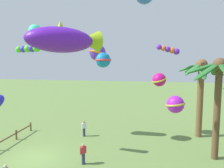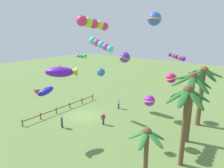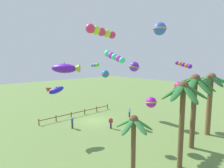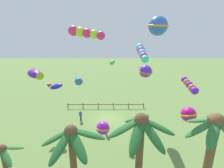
{
  "view_description": "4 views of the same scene",
  "coord_description": "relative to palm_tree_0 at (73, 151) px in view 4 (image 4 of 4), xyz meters",
  "views": [
    {
      "loc": [
        15.16,
        8.76,
        7.83
      ],
      "look_at": [
        -0.43,
        6.11,
        5.99
      ],
      "focal_mm": 34.98,
      "sensor_mm": 36.0,
      "label": 1
    },
    {
      "loc": [
        18.08,
        19.4,
        11.86
      ],
      "look_at": [
        0.26,
        5.5,
        5.77
      ],
      "focal_mm": 31.4,
      "sensor_mm": 36.0,
      "label": 2
    },
    {
      "loc": [
        16.22,
        21.59,
        9.18
      ],
      "look_at": [
        0.44,
        4.5,
        6.21
      ],
      "focal_mm": 28.84,
      "sensor_mm": 36.0,
      "label": 3
    },
    {
      "loc": [
        -0.41,
        24.04,
        12.98
      ],
      "look_at": [
        -0.52,
        4.94,
        7.08
      ],
      "focal_mm": 28.12,
      "sensor_mm": 36.0,
      "label": 4
    }
  ],
  "objects": [
    {
      "name": "palm_tree_0",
      "position": [
        0.0,
        0.0,
        0.0
      ],
      "size": [
        4.12,
        3.67,
        7.6
      ],
      "color": "brown",
      "rests_on": "ground"
    },
    {
      "name": "palm_tree_3",
      "position": [
        -9.34,
        -1.03,
        0.01
      ],
      "size": [
        4.08,
        4.47,
        7.8
      ],
      "color": "brown",
      "rests_on": "ground"
    },
    {
      "name": "kite_tube_0",
      "position": [
        0.36,
        -10.34,
        6.93
      ],
      "size": [
        4.0,
        1.45,
        1.49
      ],
      "color": "#E52D68"
    },
    {
      "name": "spectator_0",
      "position": [
        -7.43,
        -12.45,
        -4.94
      ],
      "size": [
        0.43,
        0.43,
        1.59
      ],
      "color": "#2D3351",
      "rests_on": "ground"
    },
    {
      "name": "spectator_1",
      "position": [
        -1.74,
        -10.77,
        -4.94
      ],
      "size": [
        0.44,
        0.42,
        1.59
      ],
      "color": "#2D3351",
      "rests_on": "ground"
    },
    {
      "name": "ground_plane",
      "position": [
        -2.0,
        -14.83,
        -5.75
      ],
      "size": [
        120.0,
        120.0,
        0.0
      ],
      "primitive_type": "plane",
      "color": "olive"
    },
    {
      "name": "kite_fish_10",
      "position": [
        5.71,
        -9.02,
        2.75
      ],
      "size": [
        2.61,
        2.69,
        1.12
      ],
      "color": "#5D17B7"
    },
    {
      "name": "kite_tube_7",
      "position": [
        -6.75,
        -15.51,
        4.22
      ],
      "size": [
        1.35,
        4.42,
        2.3
      ],
      "color": "#40EAB0"
    },
    {
      "name": "kite_tube_8",
      "position": [
        -2.61,
        -15.3,
        2.84
      ],
      "size": [
        0.81,
        2.21,
        0.64
      ],
      "color": "#45E825"
    },
    {
      "name": "palm_tree_2",
      "position": [
        5.09,
        -0.95,
        -1.69
      ],
      "size": [
        2.6,
        2.84,
        5.53
      ],
      "color": "brown",
      "rests_on": "ground"
    },
    {
      "name": "kite_ball_9",
      "position": [
        -6.42,
        -10.73,
        2.63
      ],
      "size": [
        2.09,
        2.08,
        1.49
      ],
      "color": "#5C2BC5"
    },
    {
      "name": "kite_ball_3",
      "position": [
        -6.44,
        -6.57,
        7.56
      ],
      "size": [
        2.53,
        2.53,
        1.65
      ],
      "color": "blue"
    },
    {
      "name": "palm_tree_1",
      "position": [
        -4.36,
        -0.86,
        0.2
      ],
      "size": [
        4.58,
        4.37,
        7.9
      ],
      "color": "brown",
      "rests_on": "ground"
    },
    {
      "name": "kite_ball_6",
      "position": [
        -1.68,
        -4.29,
        -0.96
      ],
      "size": [
        1.7,
        1.7,
        1.17
      ],
      "color": "purple"
    },
    {
      "name": "kite_fish_5",
      "position": [
        5.0,
        -13.0,
        0.08
      ],
      "size": [
        2.23,
        1.13,
        1.2
      ],
      "color": "#2421D0"
    },
    {
      "name": "spectator_2",
      "position": [
        2.13,
        -14.36,
        -4.94
      ],
      "size": [
        0.42,
        0.44,
        1.59
      ],
      "color": "#38383D",
      "rests_on": "ground"
    },
    {
      "name": "rail_fence",
      "position": [
        -1.48,
        -18.65,
        -5.16
      ],
      "size": [
        13.23,
        0.12,
        0.95
      ],
      "color": "brown",
      "rests_on": "ground"
    },
    {
      "name": "kite_ball_4",
      "position": [
        1.03,
        -8.64,
        2.0
      ],
      "size": [
        1.25,
        1.25,
        0.85
      ],
      "color": "#1477B6"
    },
    {
      "name": "kite_ball_2",
      "position": [
        -9.38,
        -5.03,
        -0.05
      ],
      "size": [
        2.04,
        2.03,
        1.37
      ],
      "color": "#C7117B"
    },
    {
      "name": "kite_tube_1",
      "position": [
        -8.76,
        -4.21,
        2.95
      ],
      "size": [
        0.75,
        2.22,
        0.99
      ],
      "color": "#6521D3"
    }
  ]
}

